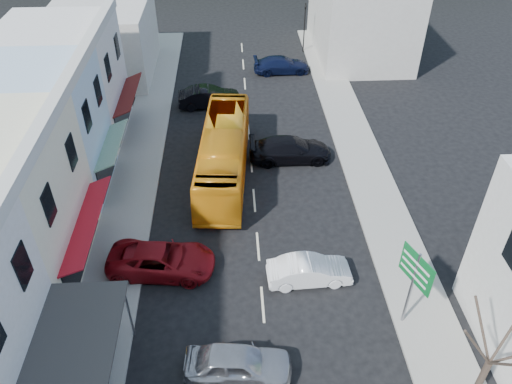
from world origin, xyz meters
The scene contains 17 objects.
ground centered at (0.00, 0.00, 0.00)m, with size 120.00×120.00×0.00m, color black.
sidewalk_left centered at (-7.50, 10.00, 0.07)m, with size 3.00×52.00×0.15m, color gray.
sidewalk_right centered at (7.50, 10.00, 0.07)m, with size 3.00×52.00×0.15m, color gray.
shopfront_row centered at (-12.49, 5.00, 4.00)m, with size 8.25×30.00×8.00m.
distant_block_left centered at (-12.00, 27.00, 3.00)m, with size 8.00×10.00×6.00m, color #B7B2A8.
distant_block_right centered at (11.00, 30.00, 3.50)m, with size 8.00×12.00×7.00m, color #B7B2A8.
bus centered at (-1.78, 10.90, 1.55)m, with size 2.50×11.60×3.10m, color orange.
car_silver centered at (-1.26, -3.66, 0.70)m, with size 1.80×4.40×1.40m, color #A7A7AC.
car_white centered at (2.41, 1.41, 0.70)m, with size 1.80×4.40×1.40m, color white.
car_red centered at (-5.00, 2.50, 0.70)m, with size 1.90×4.60×1.40m, color maroon.
car_black_near centered at (2.64, 12.29, 0.70)m, with size 1.84×4.50×1.40m, color black.
car_black_far centered at (-2.94, 20.09, 0.70)m, with size 1.80×4.40×1.40m, color black.
car_navy_far centered at (3.35, 26.10, 0.70)m, with size 1.84×4.50×1.40m, color black.
pedestrian_left centered at (-8.50, 0.09, 1.00)m, with size 0.60×0.40×1.70m, color black.
direction_sign centered at (6.40, -1.38, 2.22)m, with size 0.91×1.95×4.44m, color #0A5B24, non-canonical shape.
street_tree centered at (7.67, -5.82, 3.39)m, with size 2.81×2.81×6.78m, color #332720, non-canonical shape.
traffic_signal centered at (5.90, 30.72, 2.31)m, with size 0.70×1.01×4.61m, color black, non-canonical shape.
Camera 1 is at (-1.16, -15.56, 19.10)m, focal length 35.00 mm.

